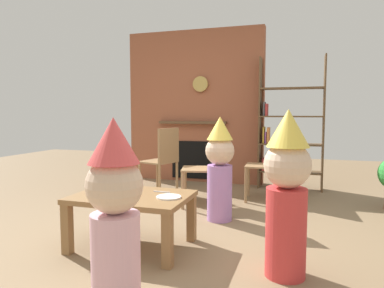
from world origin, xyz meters
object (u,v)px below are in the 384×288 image
paper_cup_center (99,183)px  child_by_the_chairs (220,166)px  paper_cup_near_right (129,183)px  paper_plate_front (169,197)px  child_with_cone_hat (115,215)px  dining_chair_right (269,160)px  dining_chair_left (163,157)px  child_in_pink (287,189)px  paper_plate_rear (120,194)px  dining_chair_middle (207,163)px  bookshelf (286,130)px  coffee_table (132,203)px  birthday_cake_slice (97,188)px  paper_cup_near_left (123,194)px

paper_cup_center → child_by_the_chairs: child_by_the_chairs is taller
paper_cup_near_right → paper_plate_front: paper_cup_near_right is taller
child_with_cone_hat → dining_chair_right: size_ratio=1.20×
paper_cup_center → dining_chair_left: dining_chair_left is taller
paper_cup_center → child_in_pink: child_in_pink is taller
paper_plate_rear → child_with_cone_hat: (0.49, -0.92, 0.13)m
dining_chair_left → dining_chair_right: size_ratio=1.00×
dining_chair_left → paper_cup_center: bearing=111.6°
paper_cup_near_right → paper_cup_center: bearing=-156.3°
dining_chair_right → dining_chair_middle: bearing=31.1°
bookshelf → paper_cup_near_right: bookshelf is taller
paper_cup_center → paper_plate_rear: size_ratio=0.50×
paper_cup_center → child_with_cone_hat: size_ratio=0.09×
bookshelf → child_by_the_chairs: (-0.57, -1.78, -0.29)m
coffee_table → paper_cup_center: bearing=162.8°
dining_chair_left → child_in_pink: bearing=149.2°
dining_chair_left → child_with_cone_hat: bearing=125.9°
paper_cup_near_right → dining_chair_left: size_ratio=0.10×
child_with_cone_hat → dining_chair_right: 2.90m
coffee_table → paper_cup_near_right: size_ratio=10.42×
paper_plate_front → dining_chair_right: size_ratio=0.22×
bookshelf → paper_cup_near_right: (-1.23, -2.48, -0.37)m
bookshelf → paper_plate_front: (-0.76, -2.72, -0.41)m
coffee_table → dining_chair_left: size_ratio=1.03×
paper_cup_near_right → dining_chair_middle: dining_chair_middle is taller
child_with_cone_hat → child_by_the_chairs: (0.13, 1.88, -0.01)m
paper_plate_rear → birthday_cake_slice: size_ratio=1.88×
paper_cup_near_left → dining_chair_left: bearing=103.6°
bookshelf → dining_chair_middle: bearing=-123.5°
bookshelf → dining_chair_middle: (-0.84, -1.27, -0.35)m
coffee_table → dining_chair_middle: size_ratio=1.03×
paper_cup_near_right → paper_cup_center: (-0.24, -0.11, 0.00)m
paper_cup_near_right → dining_chair_middle: 1.27m
paper_plate_rear → dining_chair_left: (-0.37, 1.85, 0.07)m
paper_cup_near_left → child_in_pink: size_ratio=0.08×
paper_plate_front → dining_chair_left: dining_chair_left is taller
paper_cup_center → child_in_pink: 1.63m
child_with_cone_hat → paper_cup_center: bearing=13.5°
child_in_pink → paper_cup_near_left: bearing=8.2°
paper_cup_near_left → dining_chair_right: bearing=66.4°
child_in_pink → coffee_table: bearing=0.0°
paper_cup_near_left → child_in_pink: 1.21m
bookshelf → paper_cup_center: bearing=-119.5°
paper_cup_center → paper_plate_front: bearing=-10.1°
paper_cup_near_right → paper_cup_center: 0.27m
paper_plate_front → child_in_pink: child_in_pink is taller
coffee_table → paper_cup_near_left: size_ratio=10.52×
child_with_cone_hat → dining_chair_right: (0.54, 2.85, -0.06)m
paper_plate_rear → child_in_pink: child_in_pink is taller
coffee_table → bookshelf: bearing=68.1°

